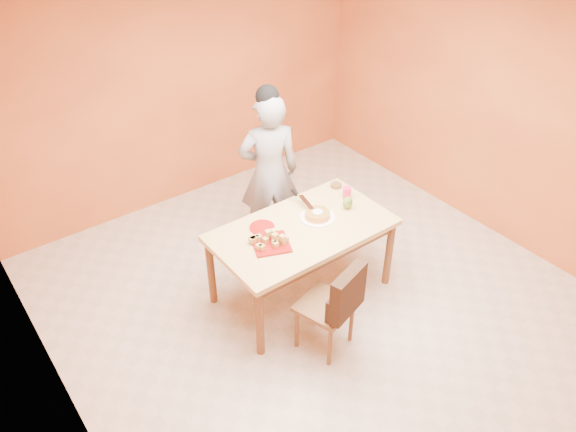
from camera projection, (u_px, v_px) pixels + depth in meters
floor at (324, 306)px, 5.24m from camera, size 5.00×5.00×0.00m
ceiling at (340, 8)px, 3.67m from camera, size 5.00×5.00×0.00m
wall_back at (181, 85)px, 6.08m from camera, size 4.50×0.00×4.50m
wall_left at (44, 303)px, 3.35m from camera, size 0.00×5.00×5.00m
wall_right at (504, 111)px, 5.55m from camera, size 0.00×5.00×5.00m
dining_table at (302, 236)px, 5.01m from camera, size 1.60×0.90×0.76m
dining_chair at (327, 305)px, 4.59m from camera, size 0.52×0.58×0.90m
pastry_pile at (271, 239)px, 4.73m from camera, size 0.27×0.27×0.09m
person at (269, 173)px, 5.57m from camera, size 0.72×0.61×1.68m
pastry_platter at (271, 244)px, 4.76m from camera, size 0.39×0.39×0.02m
red_dinner_plate at (262, 227)px, 4.95m from camera, size 0.25×0.25×0.01m
white_cake_plate at (317, 217)px, 5.08m from camera, size 0.38×0.38×0.01m
sponge_cake at (318, 214)px, 5.06m from camera, size 0.25×0.25×0.05m
cake_server at (306, 202)px, 5.16m from camera, size 0.11×0.26×0.01m
egg_ornament at (348, 203)px, 5.17m from camera, size 0.11×0.09×0.13m
magenta_glass at (347, 193)px, 5.32m from camera, size 0.09×0.09×0.11m
checker_tin at (336, 185)px, 5.50m from camera, size 0.12×0.12×0.03m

